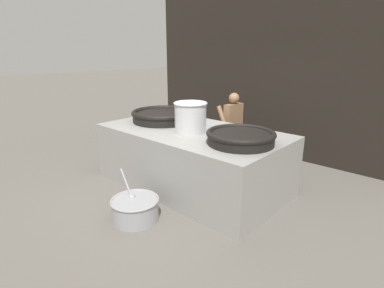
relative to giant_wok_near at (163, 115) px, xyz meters
name	(u,v)px	position (x,y,z in m)	size (l,w,h in m)	color
ground_plane	(192,184)	(0.84, -0.11, -1.11)	(60.00, 60.00, 0.00)	#666059
back_wall	(272,59)	(0.84, 2.48, 1.00)	(6.44, 0.24, 4.22)	black
hearth_platform	(192,158)	(0.84, -0.11, -0.61)	(3.15, 1.73, 1.00)	gray
giant_wok_near	(163,115)	(0.00, 0.00, 0.00)	(1.17, 1.17, 0.21)	black
giant_wok_far	(241,137)	(1.88, -0.24, -0.01)	(0.99, 0.99, 0.19)	black
stock_pot	(190,117)	(0.93, -0.25, 0.14)	(0.54, 0.54, 0.49)	silver
cook	(233,127)	(0.78, 1.16, -0.31)	(0.36, 0.55, 1.49)	#8C6647
prep_bowl_vegetables	(135,208)	(1.04, -1.51, -0.94)	(0.86, 0.67, 0.59)	#9E9EA3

